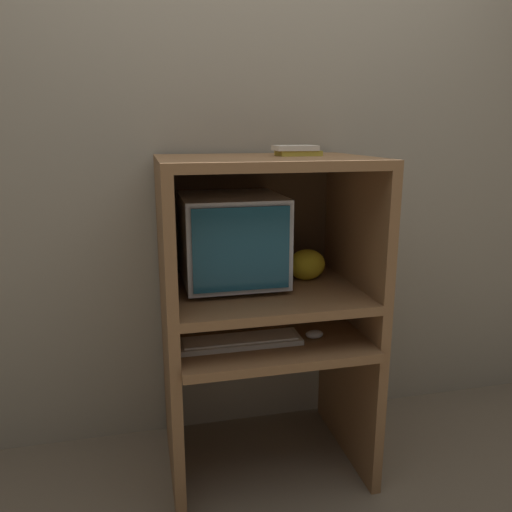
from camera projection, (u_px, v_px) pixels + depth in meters
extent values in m
plane|color=#756651|center=(283.00, 510.00, 1.93)|extent=(12.00, 12.00, 0.00)
cube|color=gray|center=(245.00, 160.00, 2.26)|extent=(6.00, 0.06, 2.60)
cube|color=brown|center=(173.00, 407.00, 2.06)|extent=(0.04, 0.63, 0.63)
cube|color=brown|center=(348.00, 386.00, 2.24)|extent=(0.04, 0.63, 0.63)
cube|color=brown|center=(273.00, 346.00, 1.95)|extent=(0.74, 0.41, 0.04)
cube|color=brown|center=(169.00, 316.00, 1.97)|extent=(0.04, 0.63, 0.17)
cube|color=brown|center=(352.00, 301.00, 2.14)|extent=(0.04, 0.63, 0.17)
cube|color=brown|center=(265.00, 292.00, 2.04)|extent=(0.74, 0.63, 0.04)
cube|color=brown|center=(165.00, 229.00, 1.88)|extent=(0.04, 0.63, 0.53)
cube|color=brown|center=(357.00, 221.00, 2.05)|extent=(0.04, 0.63, 0.53)
cube|color=brown|center=(265.00, 162.00, 1.91)|extent=(0.74, 0.63, 0.04)
cube|color=#48321E|center=(248.00, 213.00, 2.25)|extent=(0.74, 0.01, 0.53)
cylinder|color=#B2B2B7|center=(232.00, 282.00, 2.08)|extent=(0.23, 0.23, 0.02)
cube|color=#B2B2B7|center=(231.00, 238.00, 2.04)|extent=(0.40, 0.41, 0.35)
cube|color=navy|center=(242.00, 250.00, 1.84)|extent=(0.37, 0.01, 0.32)
cube|color=beige|center=(240.00, 342.00, 1.91)|extent=(0.47, 0.14, 0.02)
cube|color=silver|center=(240.00, 338.00, 1.91)|extent=(0.43, 0.11, 0.01)
ellipsoid|color=#B7B7B7|center=(314.00, 334.00, 1.97)|extent=(0.07, 0.05, 0.03)
ellipsoid|color=gold|center=(307.00, 265.00, 2.13)|extent=(0.16, 0.12, 0.13)
cube|color=gold|center=(298.00, 153.00, 1.98)|extent=(0.17, 0.12, 0.02)
cube|color=beige|center=(295.00, 148.00, 1.97)|extent=(0.17, 0.11, 0.02)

